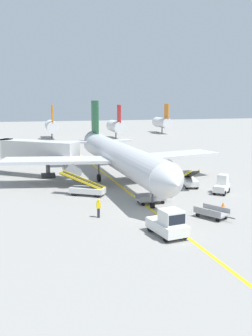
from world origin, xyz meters
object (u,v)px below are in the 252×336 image
(baggage_cart_loaded, at_px, (151,199))
(ground_crew_marshaller, at_px, (98,208))
(airliner, at_px, (119,156))
(belt_loader_forward_hold, at_px, (86,188))
(safety_cone_wingtip_right, at_px, (170,172))
(baggage_cart_empty_trailing, at_px, (212,213))
(belt_loader_aft_hold, at_px, (190,180))
(baggage_tug_near_wing, at_px, (222,185))
(safety_cone_nose_left, at_px, (223,204))
(pushback_tug, at_px, (168,224))
(safety_cone_wingtip_left, at_px, (168,196))
(jet_bridge, at_px, (28,150))
(safety_cone_nose_right, at_px, (157,175))

(baggage_cart_loaded, distance_m, ground_crew_marshaller, 6.88)
(airliner, relative_size, baggage_cart_loaded, 9.28)
(belt_loader_forward_hold, xyz_separation_m, safety_cone_wingtip_right, (13.46, 9.65, -0.56))
(baggage_cart_empty_trailing, relative_size, ground_crew_marshaller, 2.15)
(airliner, distance_m, belt_loader_aft_hold, 9.22)
(belt_loader_forward_hold, bearing_deg, baggage_tug_near_wing, -11.39)
(safety_cone_nose_left, distance_m, safety_cone_wingtip_right, 17.54)
(baggage_tug_near_wing, bearing_deg, belt_loader_forward_hold, 168.61)
(ground_crew_marshaller, height_order, safety_cone_nose_left, ground_crew_marshaller)
(airliner, xyz_separation_m, ground_crew_marshaller, (-5.18, -13.66, -2.51))
(airliner, bearing_deg, safety_cone_nose_left, -61.01)
(pushback_tug, relative_size, baggage_tug_near_wing, 1.47)
(belt_loader_forward_hold, distance_m, belt_loader_aft_hold, 12.77)
(baggage_cart_empty_trailing, bearing_deg, baggage_tug_near_wing, 56.44)
(belt_loader_forward_hold, bearing_deg, pushback_tug, -74.33)
(pushback_tug, height_order, baggage_tug_near_wing, pushback_tug)
(belt_loader_forward_hold, relative_size, safety_cone_wingtip_right, 11.21)
(belt_loader_forward_hold, relative_size, safety_cone_wingtip_left, 11.21)
(safety_cone_wingtip_right, bearing_deg, baggage_tug_near_wing, -84.26)
(jet_bridge, bearing_deg, safety_cone_nose_left, -49.09)
(baggage_cart_empty_trailing, xyz_separation_m, safety_cone_nose_left, (2.82, 3.11, -0.25))
(baggage_cart_empty_trailing, relative_size, safety_cone_wingtip_right, 8.31)
(airliner, height_order, baggage_cart_loaded, airliner)
(airliner, xyz_separation_m, safety_cone_nose_right, (5.95, 2.44, -3.20))
(belt_loader_aft_hold, bearing_deg, safety_cone_wingtip_left, -134.88)
(safety_cone_nose_right, xyz_separation_m, safety_cone_wingtip_left, (-2.71, -11.18, 0.00))
(safety_cone_wingtip_right, bearing_deg, safety_cone_nose_left, -93.95)
(baggage_tug_near_wing, height_order, baggage_cart_empty_trailing, baggage_tug_near_wing)
(ground_crew_marshaller, xyz_separation_m, safety_cone_wingtip_left, (8.42, 4.93, -0.69))
(baggage_tug_near_wing, height_order, safety_cone_nose_left, baggage_tug_near_wing)
(jet_bridge, bearing_deg, safety_cone_wingtip_left, -49.48)
(belt_loader_forward_hold, distance_m, baggage_cart_empty_trailing, 14.46)
(baggage_tug_near_wing, xyz_separation_m, ground_crew_marshaller, (-14.98, -5.32, -0.02))
(airliner, xyz_separation_m, safety_cone_nose_left, (7.32, -13.22, -3.20))
(airliner, relative_size, safety_cone_wingtip_left, 80.20)
(belt_loader_forward_hold, relative_size, safety_cone_nose_left, 11.21)
(airliner, distance_m, pushback_tug, 19.92)
(airliner, bearing_deg, baggage_tug_near_wing, -40.40)
(safety_cone_nose_left, bearing_deg, pushback_tug, -141.51)
(safety_cone_nose_right, bearing_deg, baggage_cart_empty_trailing, -94.41)
(safety_cone_wingtip_left, bearing_deg, baggage_cart_empty_trailing, -80.58)
(baggage_tug_near_wing, distance_m, safety_cone_wingtip_left, 6.61)
(safety_cone_wingtip_left, bearing_deg, baggage_tug_near_wing, 3.42)
(belt_loader_aft_hold, bearing_deg, ground_crew_marshaller, -143.80)
(jet_bridge, height_order, ground_crew_marshaller, jet_bridge)
(pushback_tug, xyz_separation_m, ground_crew_marshaller, (-4.29, 6.09, -0.08))
(safety_cone_nose_right, bearing_deg, belt_loader_forward_hold, -144.30)
(pushback_tug, xyz_separation_m, safety_cone_wingtip_right, (9.43, 24.03, -0.77))
(pushback_tug, bearing_deg, safety_cone_wingtip_right, 68.58)
(jet_bridge, bearing_deg, safety_cone_wingtip_right, -10.04)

